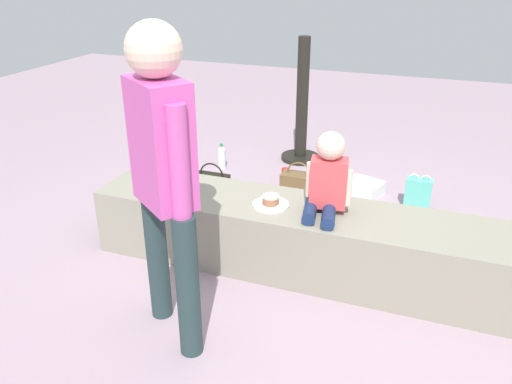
# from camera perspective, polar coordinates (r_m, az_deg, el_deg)

# --- Properties ---
(ground_plane) EXTENTS (12.00, 12.00, 0.00)m
(ground_plane) POSITION_cam_1_polar(r_m,az_deg,el_deg) (3.27, 4.47, -8.32)
(ground_plane) COLOR #A28997
(concrete_ledge) EXTENTS (2.54, 0.52, 0.42)m
(concrete_ledge) POSITION_cam_1_polar(r_m,az_deg,el_deg) (3.16, 4.60, -5.12)
(concrete_ledge) COLOR gray
(concrete_ledge) RESTS_ON ground_plane
(child_seated) EXTENTS (0.28, 0.33, 0.48)m
(child_seated) POSITION_cam_1_polar(r_m,az_deg,el_deg) (2.93, 7.95, 1.49)
(child_seated) COLOR navy
(child_seated) RESTS_ON concrete_ledge
(adult_standing) EXTENTS (0.39, 0.34, 1.56)m
(adult_standing) POSITION_cam_1_polar(r_m,az_deg,el_deg) (2.32, -10.30, 3.08)
(adult_standing) COLOR #243738
(adult_standing) RESTS_ON ground_plane
(cake_plate) EXTENTS (0.22, 0.22, 0.07)m
(cake_plate) POSITION_cam_1_polar(r_m,az_deg,el_deg) (3.06, 1.65, -1.15)
(cake_plate) COLOR white
(cake_plate) RESTS_ON concrete_ledge
(gift_bag) EXTENTS (0.19, 0.10, 0.28)m
(gift_bag) POSITION_cam_1_polar(r_m,az_deg,el_deg) (4.11, 17.55, -0.16)
(gift_bag) COLOR #59C6B2
(gift_bag) RESTS_ON ground_plane
(railing_post) EXTENTS (0.36, 0.36, 1.14)m
(railing_post) POSITION_cam_1_polar(r_m,az_deg,el_deg) (4.82, 5.10, 8.45)
(railing_post) COLOR black
(railing_post) RESTS_ON ground_plane
(water_bottle_near_gift) EXTENTS (0.07, 0.07, 0.24)m
(water_bottle_near_gift) POSITION_cam_1_polar(r_m,az_deg,el_deg) (4.70, -3.84, 3.90)
(water_bottle_near_gift) COLOR silver
(water_bottle_near_gift) RESTS_ON ground_plane
(party_cup_red) EXTENTS (0.07, 0.07, 0.10)m
(party_cup_red) POSITION_cam_1_polar(r_m,az_deg,el_deg) (4.48, 3.30, 2.02)
(party_cup_red) COLOR red
(party_cup_red) RESTS_ON ground_plane
(cake_box_white) EXTENTS (0.36, 0.37, 0.11)m
(cake_box_white) POSITION_cam_1_polar(r_m,az_deg,el_deg) (4.26, 11.74, 0.33)
(cake_box_white) COLOR white
(cake_box_white) RESTS_ON ground_plane
(handbag_black_leather) EXTENTS (0.26, 0.12, 0.35)m
(handbag_black_leather) POSITION_cam_1_polar(r_m,az_deg,el_deg) (4.00, -4.89, 0.36)
(handbag_black_leather) COLOR black
(handbag_black_leather) RESTS_ON ground_plane
(handbag_brown_canvas) EXTENTS (0.28, 0.15, 0.30)m
(handbag_brown_canvas) POSITION_cam_1_polar(r_m,az_deg,el_deg) (4.14, 4.74, 0.80)
(handbag_brown_canvas) COLOR brown
(handbag_brown_canvas) RESTS_ON ground_plane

